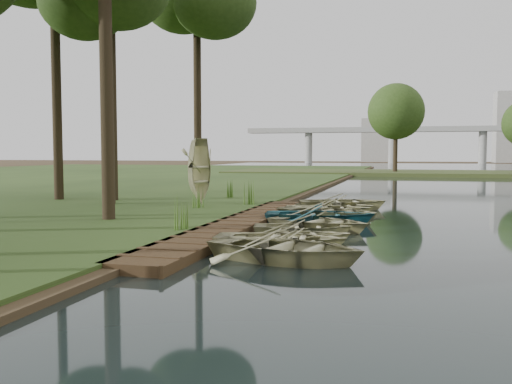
% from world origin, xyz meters
% --- Properties ---
extents(ground, '(300.00, 300.00, 0.00)m').
position_xyz_m(ground, '(0.00, 0.00, 0.00)').
color(ground, '#3D2F1D').
extents(boardwalk, '(1.60, 16.00, 0.30)m').
position_xyz_m(boardwalk, '(-1.60, 0.00, 0.15)').
color(boardwalk, '#392716').
rests_on(boardwalk, ground).
extents(peninsula, '(50.00, 14.00, 0.45)m').
position_xyz_m(peninsula, '(8.00, 50.00, 0.23)').
color(peninsula, '#3B471F').
rests_on(peninsula, ground).
extents(far_trees, '(45.60, 5.60, 8.80)m').
position_xyz_m(far_trees, '(4.67, 50.00, 6.43)').
color(far_trees, black).
rests_on(far_trees, peninsula).
extents(bridge, '(95.90, 4.00, 8.60)m').
position_xyz_m(bridge, '(12.31, 120.00, 7.08)').
color(bridge, '#A5A5A0').
rests_on(bridge, ground).
extents(building_b, '(8.00, 8.00, 12.00)m').
position_xyz_m(building_b, '(-5.00, 145.00, 6.00)').
color(building_b, '#A5A5A0').
rests_on(building_b, ground).
extents(rowboat_0, '(4.40, 3.57, 0.80)m').
position_xyz_m(rowboat_0, '(1.26, -5.50, 0.45)').
color(rowboat_0, tan).
rests_on(rowboat_0, water).
extents(rowboat_1, '(3.77, 2.87, 0.73)m').
position_xyz_m(rowboat_1, '(0.78, -3.99, 0.42)').
color(rowboat_1, tan).
rests_on(rowboat_1, water).
extents(rowboat_2, '(3.62, 3.16, 0.62)m').
position_xyz_m(rowboat_2, '(1.10, -2.98, 0.36)').
color(rowboat_2, tan).
rests_on(rowboat_2, water).
extents(rowboat_3, '(3.45, 2.76, 0.64)m').
position_xyz_m(rowboat_3, '(0.87, -1.18, 0.37)').
color(rowboat_3, tan).
rests_on(rowboat_3, water).
extents(rowboat_4, '(4.09, 3.46, 0.72)m').
position_xyz_m(rowboat_4, '(1.19, -0.00, 0.41)').
color(rowboat_4, tan).
rests_on(rowboat_4, water).
extents(rowboat_5, '(4.31, 3.37, 0.81)m').
position_xyz_m(rowboat_5, '(0.97, 1.64, 0.46)').
color(rowboat_5, '#27636E').
rests_on(rowboat_5, water).
extents(rowboat_6, '(4.74, 4.06, 0.83)m').
position_xyz_m(rowboat_6, '(1.10, 2.77, 0.46)').
color(rowboat_6, tan).
rests_on(rowboat_6, water).
extents(rowboat_7, '(3.86, 3.00, 0.73)m').
position_xyz_m(rowboat_7, '(0.87, 4.52, 0.42)').
color(rowboat_7, tan).
rests_on(rowboat_7, water).
extents(rowboat_8, '(3.45, 2.51, 0.70)m').
position_xyz_m(rowboat_8, '(0.98, 5.93, 0.40)').
color(rowboat_8, tan).
rests_on(rowboat_8, water).
extents(rowboat_9, '(4.60, 3.85, 0.82)m').
position_xyz_m(rowboat_9, '(1.18, 7.12, 0.46)').
color(rowboat_9, tan).
rests_on(rowboat_9, water).
extents(stored_rowboat, '(3.48, 2.91, 0.62)m').
position_xyz_m(stored_rowboat, '(-5.09, 5.54, 0.61)').
color(stored_rowboat, tan).
rests_on(stored_rowboat, bank).
extents(tree_6, '(5.26, 5.26, 12.91)m').
position_xyz_m(tree_6, '(-8.16, 13.27, 10.89)').
color(tree_6, black).
rests_on(tree_6, bank).
extents(reeds_0, '(0.60, 0.60, 1.02)m').
position_xyz_m(reeds_0, '(-2.60, -2.55, 0.81)').
color(reeds_0, '#3F661E').
rests_on(reeds_0, bank).
extents(reeds_1, '(0.60, 0.60, 0.90)m').
position_xyz_m(reeds_1, '(-4.68, 4.03, 0.75)').
color(reeds_1, '#3F661E').
rests_on(reeds_1, bank).
extents(reeds_2, '(0.60, 0.60, 1.07)m').
position_xyz_m(reeds_2, '(-2.85, 5.92, 0.83)').
color(reeds_2, '#3F661E').
rests_on(reeds_2, bank).
extents(reeds_3, '(0.60, 0.60, 0.91)m').
position_xyz_m(reeds_3, '(-4.99, 9.57, 0.75)').
color(reeds_3, '#3F661E').
rests_on(reeds_3, bank).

